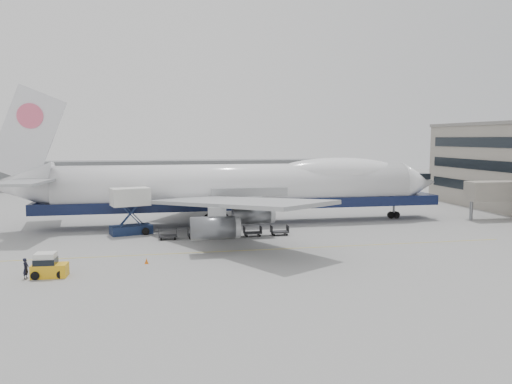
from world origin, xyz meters
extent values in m
plane|color=gray|center=(0.00, 0.00, 0.00)|extent=(260.00, 260.00, 0.00)
cube|color=gold|center=(0.00, -6.00, 0.01)|extent=(60.00, 0.15, 0.01)
cube|color=gray|center=(40.00, 8.00, 4.50)|extent=(9.00, 3.00, 3.00)
cylinder|color=slate|center=(36.00, 8.00, 1.50)|extent=(0.50, 0.50, 3.00)
cube|color=slate|center=(-10.00, 70.00, 3.50)|extent=(110.00, 8.00, 7.00)
cylinder|color=white|center=(0.00, 12.00, 5.70)|extent=(52.00, 6.40, 6.40)
cube|color=#0F1738|center=(1.00, 12.00, 3.14)|extent=(60.00, 5.76, 1.50)
cone|color=white|center=(29.00, 12.00, 5.70)|extent=(6.00, 6.40, 6.40)
cone|color=white|center=(-30.50, 12.00, 6.30)|extent=(9.00, 6.40, 6.40)
ellipsoid|color=white|center=(15.60, 12.00, 7.46)|extent=(20.67, 5.78, 4.56)
cube|color=white|center=(-29.00, 12.00, 13.20)|extent=(10.52, 0.50, 13.56)
cylinder|color=#F35E80|center=(-28.50, 12.00, 15.70)|extent=(3.40, 0.30, 3.40)
cube|color=#9EA0A3|center=(-3.00, -2.28, 5.10)|extent=(20.35, 26.74, 2.26)
cube|color=#9EA0A3|center=(-3.00, 26.28, 5.10)|extent=(20.35, 26.74, 2.26)
cylinder|color=#595B60|center=(-6.00, 31.00, 2.90)|extent=(4.80, 2.60, 2.60)
cylinder|color=#595B60|center=(0.00, 22.00, 2.90)|extent=(4.80, 2.60, 2.60)
cylinder|color=#595B60|center=(0.00, 2.00, 2.90)|extent=(4.80, 2.60, 2.60)
cylinder|color=#595B60|center=(-6.00, -7.00, 2.90)|extent=(4.80, 2.60, 2.60)
cylinder|color=slate|center=(25.00, 12.00, 1.25)|extent=(0.36, 0.36, 2.50)
cylinder|color=black|center=(25.00, 12.00, 0.55)|extent=(1.10, 0.45, 1.10)
cylinder|color=slate|center=(-3.00, 9.00, 1.25)|extent=(0.36, 0.36, 2.50)
cylinder|color=black|center=(-3.00, 9.00, 0.55)|extent=(1.10, 0.45, 1.10)
cylinder|color=slate|center=(-3.00, 15.00, 1.25)|extent=(0.36, 0.36, 2.50)
cylinder|color=black|center=(-3.00, 15.00, 0.55)|extent=(1.10, 0.45, 1.10)
cube|color=#162444|center=(-15.40, 6.68, 0.58)|extent=(5.80, 3.95, 1.17)
cube|color=silver|center=(-15.40, 6.68, 5.00)|extent=(5.46, 4.03, 2.33)
cube|color=#162444|center=(-15.40, 5.52, 2.80)|extent=(3.65, 1.19, 4.18)
cube|color=#162444|center=(-15.40, 7.85, 2.80)|extent=(3.65, 1.19, 4.18)
cube|color=slate|center=(-15.40, 8.38, 5.00)|extent=(2.80, 1.94, 0.15)
cylinder|color=black|center=(-17.31, 5.63, 0.48)|extent=(0.95, 0.37, 0.95)
cylinder|color=black|center=(-17.31, 7.74, 0.48)|extent=(0.95, 0.37, 0.95)
cylinder|color=black|center=(-13.49, 5.63, 0.48)|extent=(0.95, 0.37, 0.95)
cylinder|color=black|center=(-13.49, 7.74, 0.48)|extent=(0.95, 0.37, 0.95)
cube|color=#ECAC16|center=(-21.71, -13.21, 0.61)|extent=(3.18, 1.82, 1.22)
cube|color=silver|center=(-22.04, -13.19, 1.72)|extent=(1.85, 1.64, 1.11)
cube|color=black|center=(-22.04, -13.19, 1.49)|extent=(1.97, 1.76, 0.55)
cylinder|color=black|center=(-22.82, -13.93, 0.39)|extent=(0.77, 0.33, 0.77)
cylinder|color=black|center=(-22.82, -12.49, 0.39)|extent=(0.77, 0.33, 0.77)
cylinder|color=black|center=(-20.60, -13.93, 0.39)|extent=(0.77, 0.33, 0.77)
cylinder|color=black|center=(-20.60, -12.49, 0.39)|extent=(0.77, 0.33, 0.77)
imported|color=black|center=(-23.71, -13.41, 0.95)|extent=(0.60, 0.78, 1.91)
cone|color=#DE600B|center=(-13.09, -9.92, 0.29)|extent=(0.37, 0.37, 0.58)
cube|color=#DE600B|center=(-13.09, -9.92, 0.02)|extent=(0.40, 0.40, 0.03)
cube|color=#2D2D30|center=(-10.68, 1.99, 0.45)|extent=(2.30, 1.35, 0.18)
cube|color=#2D2D30|center=(-11.78, 1.99, 0.85)|extent=(0.08, 1.35, 0.90)
cube|color=#2D2D30|center=(-9.58, 1.99, 0.85)|extent=(0.08, 1.35, 0.90)
cylinder|color=black|center=(-11.53, 1.44, 0.15)|extent=(0.30, 0.12, 0.30)
cylinder|color=black|center=(-11.53, 2.54, 0.15)|extent=(0.30, 0.12, 0.30)
cylinder|color=black|center=(-9.83, 1.44, 0.15)|extent=(0.30, 0.12, 0.30)
cylinder|color=black|center=(-9.83, 2.54, 0.15)|extent=(0.30, 0.12, 0.30)
cube|color=#2D2D30|center=(-7.06, 1.99, 0.45)|extent=(2.30, 1.35, 0.18)
cube|color=#2D2D30|center=(-8.16, 1.99, 0.85)|extent=(0.08, 1.35, 0.90)
cube|color=#2D2D30|center=(-5.96, 1.99, 0.85)|extent=(0.08, 1.35, 0.90)
cylinder|color=black|center=(-7.91, 1.44, 0.15)|extent=(0.30, 0.12, 0.30)
cylinder|color=black|center=(-7.91, 2.54, 0.15)|extent=(0.30, 0.12, 0.30)
cylinder|color=black|center=(-6.21, 1.44, 0.15)|extent=(0.30, 0.12, 0.30)
cylinder|color=black|center=(-6.21, 2.54, 0.15)|extent=(0.30, 0.12, 0.30)
cube|color=#2D2D30|center=(-3.44, 1.99, 0.45)|extent=(2.30, 1.35, 0.18)
cube|color=#2D2D30|center=(-4.54, 1.99, 0.85)|extent=(0.08, 1.35, 0.90)
cube|color=#2D2D30|center=(-2.34, 1.99, 0.85)|extent=(0.08, 1.35, 0.90)
cylinder|color=black|center=(-4.29, 1.44, 0.15)|extent=(0.30, 0.12, 0.30)
cylinder|color=black|center=(-4.29, 2.54, 0.15)|extent=(0.30, 0.12, 0.30)
cylinder|color=black|center=(-2.59, 1.44, 0.15)|extent=(0.30, 0.12, 0.30)
cylinder|color=black|center=(-2.59, 2.54, 0.15)|extent=(0.30, 0.12, 0.30)
cube|color=#2D2D30|center=(0.17, 1.99, 0.45)|extent=(2.30, 1.35, 0.18)
cube|color=#2D2D30|center=(-0.93, 1.99, 0.85)|extent=(0.08, 1.35, 0.90)
cube|color=#2D2D30|center=(1.27, 1.99, 0.85)|extent=(0.08, 1.35, 0.90)
cylinder|color=black|center=(-0.68, 1.44, 0.15)|extent=(0.30, 0.12, 0.30)
cylinder|color=black|center=(-0.68, 2.54, 0.15)|extent=(0.30, 0.12, 0.30)
cylinder|color=black|center=(1.02, 1.44, 0.15)|extent=(0.30, 0.12, 0.30)
cylinder|color=black|center=(1.02, 2.54, 0.15)|extent=(0.30, 0.12, 0.30)
cube|color=#2D2D30|center=(3.79, 1.99, 0.45)|extent=(2.30, 1.35, 0.18)
cube|color=#2D2D30|center=(2.69, 1.99, 0.85)|extent=(0.08, 1.35, 0.90)
cube|color=#2D2D30|center=(4.89, 1.99, 0.85)|extent=(0.08, 1.35, 0.90)
cylinder|color=black|center=(2.94, 1.44, 0.15)|extent=(0.30, 0.12, 0.30)
cylinder|color=black|center=(2.94, 2.54, 0.15)|extent=(0.30, 0.12, 0.30)
cylinder|color=black|center=(4.64, 1.44, 0.15)|extent=(0.30, 0.12, 0.30)
cylinder|color=black|center=(4.64, 2.54, 0.15)|extent=(0.30, 0.12, 0.30)
camera|label=1|loc=(-11.84, -60.77, 12.69)|focal=35.00mm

